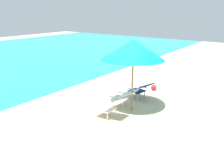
% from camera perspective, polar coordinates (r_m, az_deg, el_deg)
% --- Properties ---
extents(ground_plane, '(40.00, 40.00, 0.00)m').
position_cam_1_polar(ground_plane, '(11.06, -15.41, -0.38)').
color(ground_plane, '#CCB78E').
extents(lounge_chair_left, '(0.57, 0.90, 0.68)m').
position_cam_1_polar(lounge_chair_left, '(7.38, -0.37, -5.33)').
color(lounge_chair_left, silver).
rests_on(lounge_chair_left, ground_plane).
extents(lounge_chair_center, '(0.65, 0.94, 0.68)m').
position_cam_1_polar(lounge_chair_center, '(8.26, 2.97, -2.83)').
color(lounge_chair_center, silver).
rests_on(lounge_chair_center, ground_plane).
extents(lounge_chair_right, '(0.64, 0.94, 0.68)m').
position_cam_1_polar(lounge_chair_right, '(9.03, 6.83, -1.14)').
color(lounge_chair_right, navy).
rests_on(lounge_chair_right, ground_plane).
extents(beach_umbrella_center, '(2.47, 2.45, 2.43)m').
position_cam_1_polar(beach_umbrella_center, '(7.52, 5.09, 8.26)').
color(beach_umbrella_center, olive).
rests_on(beach_umbrella_center, ground_plane).
extents(beach_ball, '(0.23, 0.23, 0.23)m').
position_cam_1_polar(beach_ball, '(10.17, 9.95, -0.86)').
color(beach_ball, red).
rests_on(beach_ball, ground_plane).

